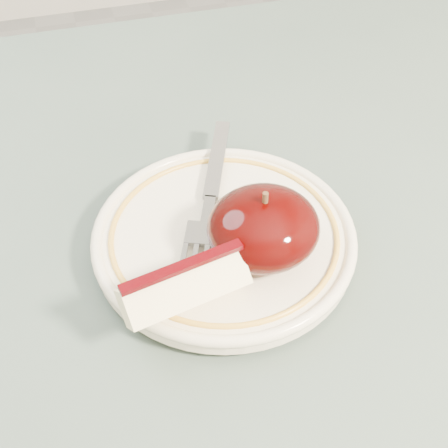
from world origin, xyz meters
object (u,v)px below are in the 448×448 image
object	(u,v)px
table	(193,414)
apple_half	(263,228)
plate	(224,237)
fork	(210,199)

from	to	relation	value
table	apple_half	bearing A→B (deg)	39.16
plate	table	bearing A→B (deg)	-120.30
table	apple_half	xyz separation A→B (m)	(0.07, 0.06, 0.13)
fork	apple_half	bearing A→B (deg)	-136.47
fork	plate	bearing A→B (deg)	-155.50
table	plate	size ratio (longest dim) A/B	4.60
table	fork	xyz separation A→B (m)	(0.04, 0.11, 0.11)
table	fork	bearing A→B (deg)	68.41
plate	fork	xyz separation A→B (m)	(-0.00, 0.03, 0.01)
apple_half	table	bearing A→B (deg)	-140.84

